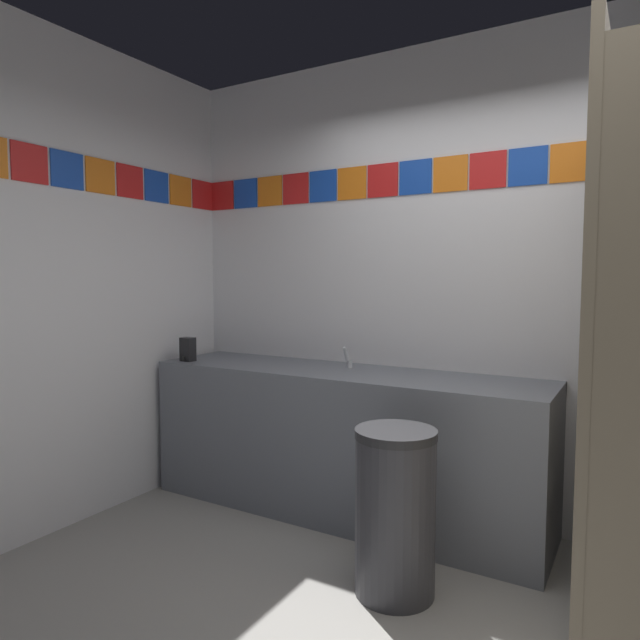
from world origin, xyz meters
The scene contains 6 objects.
wall_back centered at (0.00, 1.49, 1.43)m, with size 4.56×0.09×2.85m.
wall_side centered at (-2.32, 0.00, 1.43)m, with size 0.09×2.90×2.85m.
vanity_counter centered at (-1.00, 1.14, 0.45)m, with size 2.46×0.61×0.89m.
faucet_center centered at (-1.00, 1.23, 0.94)m, with size 0.04×0.10×0.14m.
soap_dispenser centered at (-2.08, 0.95, 0.97)m, with size 0.09×0.09×0.16m.
trash_bin centered at (-0.36, 0.48, 0.38)m, with size 0.37×0.37×0.77m.
Camera 1 is at (0.59, -1.82, 1.45)m, focal length 31.25 mm.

